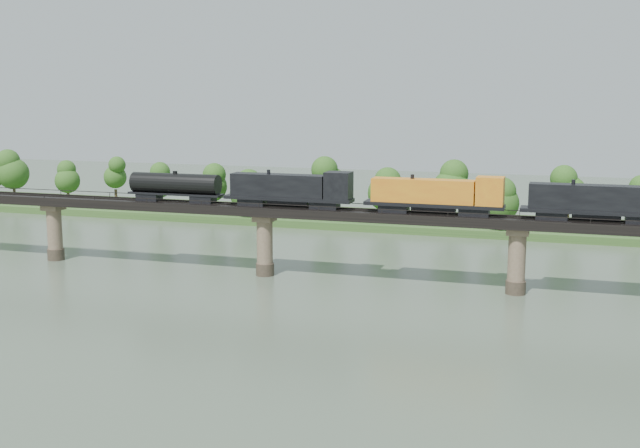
% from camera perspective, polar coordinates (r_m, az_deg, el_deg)
% --- Properties ---
extents(ground, '(400.00, 400.00, 0.00)m').
position_cam_1_polar(ground, '(105.46, -9.90, -7.20)').
color(ground, '#3C4B3B').
rests_on(ground, ground).
extents(far_bank, '(300.00, 24.00, 1.60)m').
position_cam_1_polar(far_bank, '(183.02, 2.34, 0.39)').
color(far_bank, '#2C4E1F').
rests_on(far_bank, ground).
extents(bridge, '(236.00, 30.00, 11.50)m').
position_cam_1_polar(bridge, '(130.70, -3.95, -1.32)').
color(bridge, '#473A2D').
rests_on(bridge, ground).
extents(bridge_superstructure, '(220.00, 4.90, 0.75)m').
position_cam_1_polar(bridge_superstructure, '(129.64, -3.98, 1.43)').
color(bridge_superstructure, black).
rests_on(bridge_superstructure, bridge).
extents(far_treeline, '(289.06, 17.54, 13.60)m').
position_cam_1_polar(far_treeline, '(179.95, -0.54, 2.82)').
color(far_treeline, '#382619').
rests_on(far_treeline, far_bank).
extents(freight_train, '(85.50, 3.33, 5.88)m').
position_cam_1_polar(freight_train, '(123.49, 4.62, 2.18)').
color(freight_train, black).
rests_on(freight_train, bridge).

